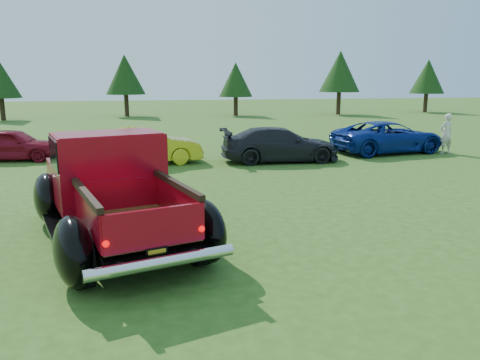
{
  "coord_description": "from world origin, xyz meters",
  "views": [
    {
      "loc": [
        -1.39,
        -9.13,
        3.09
      ],
      "look_at": [
        0.46,
        0.2,
        1.01
      ],
      "focal_mm": 35.0,
      "sensor_mm": 36.0,
      "label": 1
    }
  ],
  "objects_px": {
    "tree_mid_left": "(125,75)",
    "tree_east": "(340,72)",
    "show_car_yellow": "(145,146)",
    "pickup_truck": "(110,187)",
    "show_car_red": "(12,144)",
    "show_car_grey": "(280,144)",
    "show_car_blue": "(388,137)",
    "tree_far_east": "(428,77)",
    "spectator": "(446,134)",
    "tree_mid_right": "(236,80)"
  },
  "relations": [
    {
      "from": "tree_east",
      "to": "spectator",
      "type": "distance_m",
      "value": 21.88
    },
    {
      "from": "show_car_grey",
      "to": "spectator",
      "type": "bearing_deg",
      "value": -84.39
    },
    {
      "from": "tree_far_east",
      "to": "pickup_truck",
      "type": "bearing_deg",
      "value": -130.79
    },
    {
      "from": "tree_mid_left",
      "to": "pickup_truck",
      "type": "height_order",
      "value": "tree_mid_left"
    },
    {
      "from": "tree_mid_right",
      "to": "show_car_red",
      "type": "height_order",
      "value": "tree_mid_right"
    },
    {
      "from": "pickup_truck",
      "to": "spectator",
      "type": "height_order",
      "value": "pickup_truck"
    },
    {
      "from": "pickup_truck",
      "to": "show_car_yellow",
      "type": "bearing_deg",
      "value": 68.87
    },
    {
      "from": "tree_far_east",
      "to": "spectator",
      "type": "xyz_separation_m",
      "value": [
        -13.2,
        -22.29,
        -2.41
      ]
    },
    {
      "from": "pickup_truck",
      "to": "spectator",
      "type": "bearing_deg",
      "value": 15.4
    },
    {
      "from": "tree_east",
      "to": "show_car_red",
      "type": "relative_size",
      "value": 1.49
    },
    {
      "from": "show_car_red",
      "to": "show_car_blue",
      "type": "xyz_separation_m",
      "value": [
        15.08,
        -1.03,
        0.05
      ]
    },
    {
      "from": "tree_mid_left",
      "to": "show_car_red",
      "type": "distance_m",
      "value": 21.49
    },
    {
      "from": "show_car_red",
      "to": "pickup_truck",
      "type": "bearing_deg",
      "value": -149.2
    },
    {
      "from": "tree_mid_left",
      "to": "tree_mid_right",
      "type": "height_order",
      "value": "tree_mid_left"
    },
    {
      "from": "tree_mid_right",
      "to": "show_car_blue",
      "type": "distance_m",
      "value": 21.33
    },
    {
      "from": "tree_far_east",
      "to": "pickup_truck",
      "type": "xyz_separation_m",
      "value": [
        -26.16,
        -30.31,
        -2.27
      ]
    },
    {
      "from": "show_car_grey",
      "to": "spectator",
      "type": "height_order",
      "value": "spectator"
    },
    {
      "from": "tree_far_east",
      "to": "show_car_grey",
      "type": "height_order",
      "value": "tree_far_east"
    },
    {
      "from": "tree_east",
      "to": "tree_far_east",
      "type": "height_order",
      "value": "tree_east"
    },
    {
      "from": "show_car_red",
      "to": "show_car_yellow",
      "type": "height_order",
      "value": "show_car_yellow"
    },
    {
      "from": "show_car_yellow",
      "to": "tree_east",
      "type": "bearing_deg",
      "value": -46.52
    },
    {
      "from": "show_car_yellow",
      "to": "pickup_truck",
      "type": "bearing_deg",
      "value": 166.39
    },
    {
      "from": "tree_far_east",
      "to": "show_car_yellow",
      "type": "bearing_deg",
      "value": -138.72
    },
    {
      "from": "tree_east",
      "to": "pickup_truck",
      "type": "bearing_deg",
      "value": -120.34
    },
    {
      "from": "tree_mid_left",
      "to": "show_car_grey",
      "type": "bearing_deg",
      "value": -74.36
    },
    {
      "from": "show_car_yellow",
      "to": "show_car_grey",
      "type": "bearing_deg",
      "value": -102.7
    },
    {
      "from": "show_car_grey",
      "to": "show_car_blue",
      "type": "bearing_deg",
      "value": -74.82
    },
    {
      "from": "show_car_red",
      "to": "spectator",
      "type": "height_order",
      "value": "spectator"
    },
    {
      "from": "tree_far_east",
      "to": "show_car_yellow",
      "type": "relative_size",
      "value": 1.19
    },
    {
      "from": "tree_mid_left",
      "to": "show_car_red",
      "type": "xyz_separation_m",
      "value": [
        -3.5,
        -21.02,
        -2.77
      ]
    },
    {
      "from": "tree_far_east",
      "to": "pickup_truck",
      "type": "distance_m",
      "value": 40.1
    },
    {
      "from": "show_car_red",
      "to": "spectator",
      "type": "relative_size",
      "value": 2.16
    },
    {
      "from": "tree_mid_right",
      "to": "tree_east",
      "type": "xyz_separation_m",
      "value": [
        9.0,
        -0.5,
        0.68
      ]
    },
    {
      "from": "pickup_truck",
      "to": "show_car_red",
      "type": "height_order",
      "value": "pickup_truck"
    },
    {
      "from": "tree_mid_left",
      "to": "show_car_blue",
      "type": "xyz_separation_m",
      "value": [
        11.58,
        -22.05,
        -2.72
      ]
    },
    {
      "from": "show_car_red",
      "to": "show_car_yellow",
      "type": "bearing_deg",
      "value": -103.62
    },
    {
      "from": "pickup_truck",
      "to": "show_car_grey",
      "type": "xyz_separation_m",
      "value": [
        5.66,
        7.59,
        -0.34
      ]
    },
    {
      "from": "tree_mid_right",
      "to": "show_car_yellow",
      "type": "xyz_separation_m",
      "value": [
        -7.5,
        -21.89,
        -2.31
      ]
    },
    {
      "from": "show_car_grey",
      "to": "show_car_red",
      "type": "bearing_deg",
      "value": 79.74
    },
    {
      "from": "tree_east",
      "to": "pickup_truck",
      "type": "xyz_separation_m",
      "value": [
        -17.16,
        -29.31,
        -2.68
      ]
    },
    {
      "from": "tree_mid_right",
      "to": "pickup_truck",
      "type": "relative_size",
      "value": 0.74
    },
    {
      "from": "tree_mid_right",
      "to": "pickup_truck",
      "type": "xyz_separation_m",
      "value": [
        -8.16,
        -29.81,
        -1.99
      ]
    },
    {
      "from": "tree_far_east",
      "to": "show_car_yellow",
      "type": "xyz_separation_m",
      "value": [
        -25.5,
        -22.39,
        -2.58
      ]
    },
    {
      "from": "tree_mid_left",
      "to": "show_car_grey",
      "type": "relative_size",
      "value": 1.13
    },
    {
      "from": "tree_east",
      "to": "show_car_red",
      "type": "distance_m",
      "value": 29.2
    },
    {
      "from": "tree_east",
      "to": "show_car_blue",
      "type": "height_order",
      "value": "tree_east"
    },
    {
      "from": "tree_far_east",
      "to": "spectator",
      "type": "bearing_deg",
      "value": -120.65
    },
    {
      "from": "show_car_grey",
      "to": "spectator",
      "type": "distance_m",
      "value": 7.31
    },
    {
      "from": "tree_mid_right",
      "to": "spectator",
      "type": "distance_m",
      "value": 22.41
    },
    {
      "from": "tree_mid_left",
      "to": "tree_east",
      "type": "height_order",
      "value": "tree_east"
    }
  ]
}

